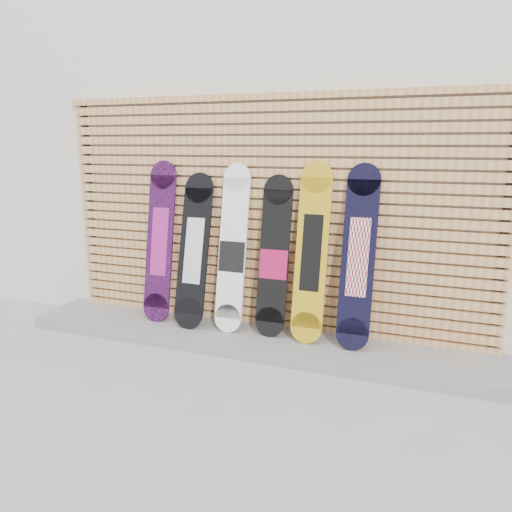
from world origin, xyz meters
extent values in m
plane|color=#97979A|center=(0.00, 0.00, 0.00)|extent=(80.00, 80.00, 0.00)
cube|color=beige|center=(0.50, 3.50, 1.80)|extent=(12.00, 5.00, 3.60)
cube|color=gray|center=(-0.15, 0.68, 0.06)|extent=(4.60, 0.70, 0.12)
cube|color=tan|center=(-0.15, 0.97, 0.14)|extent=(4.20, 0.05, 0.08)
cube|color=tan|center=(-0.15, 0.97, 0.23)|extent=(4.20, 0.05, 0.08)
cube|color=tan|center=(-0.15, 0.97, 0.33)|extent=(4.20, 0.05, 0.07)
cube|color=tan|center=(-0.15, 0.97, 0.43)|extent=(4.20, 0.05, 0.07)
cube|color=tan|center=(-0.15, 0.97, 0.53)|extent=(4.20, 0.05, 0.07)
cube|color=tan|center=(-0.15, 0.97, 0.62)|extent=(4.20, 0.05, 0.07)
cube|color=tan|center=(-0.15, 0.97, 0.72)|extent=(4.20, 0.05, 0.07)
cube|color=tan|center=(-0.15, 0.97, 0.82)|extent=(4.20, 0.05, 0.07)
cube|color=tan|center=(-0.15, 0.97, 0.91)|extent=(4.20, 0.05, 0.07)
cube|color=tan|center=(-0.15, 0.97, 1.01)|extent=(4.20, 0.05, 0.08)
cube|color=tan|center=(-0.15, 0.97, 1.11)|extent=(4.20, 0.05, 0.08)
cube|color=tan|center=(-0.15, 0.97, 1.20)|extent=(4.20, 0.05, 0.08)
cube|color=tan|center=(-0.15, 0.97, 1.30)|extent=(4.20, 0.05, 0.08)
cube|color=tan|center=(-0.15, 0.97, 1.40)|extent=(4.20, 0.05, 0.08)
cube|color=tan|center=(-0.15, 0.97, 1.50)|extent=(4.20, 0.05, 0.08)
cube|color=tan|center=(-0.15, 0.97, 1.59)|extent=(4.20, 0.05, 0.08)
cube|color=tan|center=(-0.15, 0.97, 1.69)|extent=(4.20, 0.05, 0.08)
cube|color=tan|center=(-0.15, 0.97, 1.79)|extent=(4.20, 0.05, 0.08)
cube|color=tan|center=(-0.15, 0.97, 1.88)|extent=(4.20, 0.05, 0.08)
cube|color=tan|center=(-0.15, 0.97, 1.98)|extent=(4.20, 0.05, 0.08)
cube|color=tan|center=(-0.15, 0.97, 2.08)|extent=(4.20, 0.05, 0.08)
cube|color=tan|center=(-0.15, 0.97, 2.17)|extent=(4.20, 0.05, 0.08)
cube|color=black|center=(-2.17, 0.99, 1.12)|extent=(0.06, 0.04, 2.23)
cube|color=black|center=(1.87, 0.99, 1.12)|extent=(0.06, 0.04, 2.23)
cube|color=tan|center=(-0.15, 0.97, 2.26)|extent=(4.26, 0.07, 0.06)
cube|color=black|center=(-1.21, 0.79, 0.91)|extent=(0.29, 0.26, 1.29)
cylinder|color=black|center=(-1.21, 0.67, 0.26)|extent=(0.29, 0.07, 0.28)
cylinder|color=black|center=(-1.21, 0.91, 1.55)|extent=(0.29, 0.07, 0.28)
cube|color=#A3207D|center=(-1.21, 0.79, 0.91)|extent=(0.18, 0.15, 0.66)
cube|color=black|center=(-0.81, 0.75, 0.85)|extent=(0.30, 0.31, 1.18)
cylinder|color=black|center=(-0.81, 0.61, 0.26)|extent=(0.30, 0.09, 0.29)
cylinder|color=black|center=(-0.81, 0.90, 1.44)|extent=(0.30, 0.09, 0.29)
cube|color=silver|center=(-0.81, 0.75, 0.85)|extent=(0.18, 0.18, 0.62)
cube|color=white|center=(-0.42, 0.78, 0.90)|extent=(0.27, 0.28, 1.30)
cylinder|color=white|center=(-0.42, 0.65, 0.25)|extent=(0.27, 0.07, 0.27)
cylinder|color=white|center=(-0.42, 0.91, 1.55)|extent=(0.27, 0.07, 0.27)
cube|color=black|center=(-0.42, 0.76, 0.82)|extent=(0.25, 0.08, 0.29)
cube|color=black|center=(-0.01, 0.80, 0.85)|extent=(0.28, 0.25, 1.19)
cylinder|color=black|center=(-0.01, 0.68, 0.26)|extent=(0.28, 0.07, 0.28)
cylinder|color=black|center=(-0.01, 0.91, 1.44)|extent=(0.28, 0.07, 0.28)
cube|color=maroon|center=(-0.01, 0.78, 0.78)|extent=(0.27, 0.08, 0.27)
cube|color=gold|center=(0.34, 0.78, 0.91)|extent=(0.28, 0.28, 1.31)
cylinder|color=gold|center=(0.34, 0.65, 0.26)|extent=(0.28, 0.08, 0.28)
cylinder|color=gold|center=(0.34, 0.91, 1.57)|extent=(0.28, 0.08, 0.28)
cube|color=black|center=(0.34, 0.78, 0.91)|extent=(0.18, 0.16, 0.67)
cube|color=black|center=(0.75, 0.77, 0.91)|extent=(0.28, 0.28, 1.30)
cylinder|color=black|center=(0.75, 0.64, 0.26)|extent=(0.28, 0.08, 0.28)
cylinder|color=black|center=(0.75, 0.91, 1.56)|extent=(0.28, 0.08, 0.28)
cube|color=white|center=(0.75, 0.77, 0.91)|extent=(0.18, 0.16, 0.67)
camera|label=1|loc=(1.39, -3.41, 1.86)|focal=35.00mm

